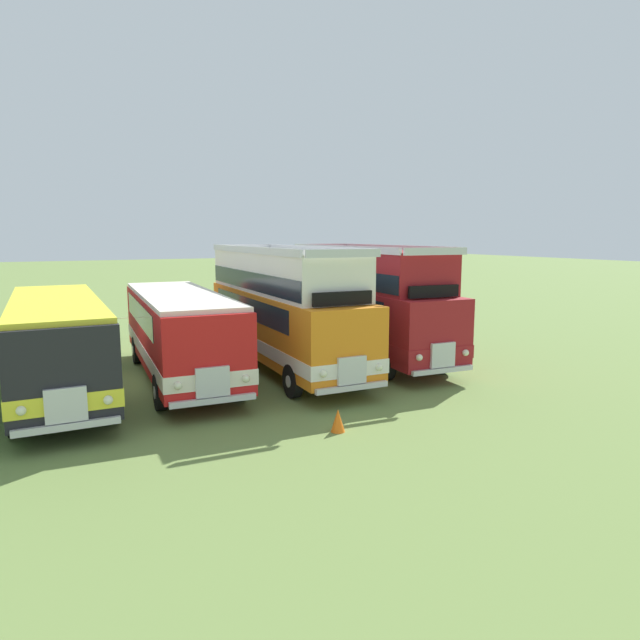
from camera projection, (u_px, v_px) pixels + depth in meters
ground_plane at (124, 385)px, 18.31m from camera, size 200.00×200.00×0.00m
bus_third_in_row at (57, 338)px, 17.18m from camera, size 2.63×10.66×2.99m
bus_fourth_in_row at (179, 329)px, 18.95m from camera, size 3.02×10.04×2.99m
bus_fifth_in_row at (282, 305)px, 20.43m from camera, size 2.79×10.68×4.52m
bus_sixth_in_row at (366, 299)px, 22.36m from camera, size 3.06×10.38×4.52m
cone_near_end at (338, 420)px, 13.96m from camera, size 0.36×0.36×0.58m
rope_fence_line at (97, 324)px, 26.43m from camera, size 24.98×0.08×1.05m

